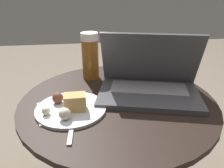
# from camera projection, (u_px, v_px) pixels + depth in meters

# --- Properties ---
(table) EXTENTS (0.68, 0.68, 0.55)m
(table) POSITION_uv_depth(u_px,v_px,m) (117.00, 136.00, 0.83)
(table) COLOR #9E9EA3
(table) RESTS_ON ground_plane
(napkin) EXTENTS (0.22, 0.18, 0.00)m
(napkin) POSITION_uv_depth(u_px,v_px,m) (70.00, 108.00, 0.70)
(napkin) COLOR white
(napkin) RESTS_ON table
(laptop) EXTENTS (0.40, 0.31, 0.22)m
(laptop) POSITION_uv_depth(u_px,v_px,m) (149.00, 82.00, 0.78)
(laptop) COLOR #47474C
(laptop) RESTS_ON table
(beer_glass) EXTENTS (0.07, 0.07, 0.19)m
(beer_glass) POSITION_uv_depth(u_px,v_px,m) (90.00, 56.00, 0.90)
(beer_glass) COLOR brown
(beer_glass) RESTS_ON table
(snack_plate) EXTENTS (0.22, 0.22, 0.06)m
(snack_plate) POSITION_uv_depth(u_px,v_px,m) (70.00, 107.00, 0.69)
(snack_plate) COLOR silver
(snack_plate) RESTS_ON table
(fork) EXTENTS (0.03, 0.17, 0.00)m
(fork) POSITION_uv_depth(u_px,v_px,m) (73.00, 122.00, 0.63)
(fork) COLOR silver
(fork) RESTS_ON table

